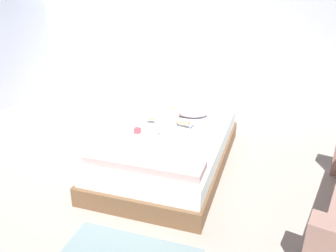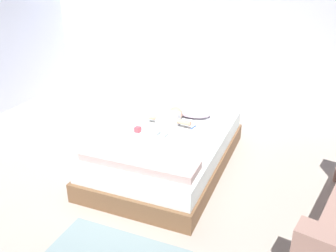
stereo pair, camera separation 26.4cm
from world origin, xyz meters
name	(u,v)px [view 2 (the right image)]	position (x,y,z in m)	size (l,w,h in m)	color
ground_plane	(131,194)	(0.00, 0.00, 0.00)	(8.00, 8.00, 0.00)	#A49A8D
wall_behind_bed	(216,22)	(0.00, 3.00, 1.34)	(8.00, 0.12, 2.67)	silver
bed	(168,150)	(0.13, 0.67, 0.20)	(1.29, 2.08, 0.41)	brown
pillow	(193,112)	(0.23, 1.27, 0.47)	(0.46, 0.29, 0.13)	silver
baby	(170,120)	(0.07, 0.90, 0.48)	(0.53, 0.63, 0.17)	white
toothbrush	(194,127)	(0.35, 0.96, 0.42)	(0.04, 0.13, 0.02)	blue
blanket	(139,161)	(0.13, -0.06, 0.45)	(1.16, 0.32, 0.08)	#B39893
toy_block	(138,130)	(-0.21, 0.59, 0.44)	(0.07, 0.07, 0.06)	#DB4450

